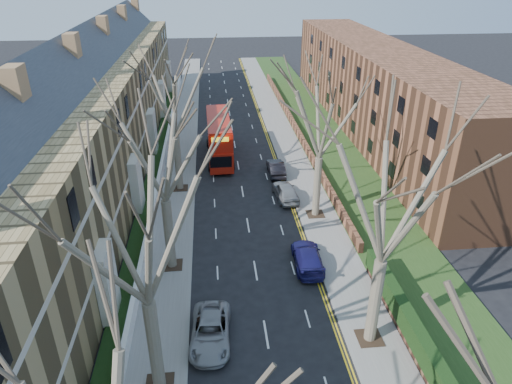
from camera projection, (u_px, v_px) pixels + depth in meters
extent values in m
cube|color=slate|center=(182.00, 146.00, 51.93)|extent=(3.00, 102.00, 0.12)
cube|color=slate|center=(286.00, 142.00, 53.01)|extent=(3.00, 102.00, 0.12)
cube|color=olive|center=(89.00, 130.00, 41.90)|extent=(9.00, 78.00, 10.00)
cube|color=#2D3138|center=(77.00, 64.00, 39.16)|extent=(4.67, 78.00, 4.67)
cube|color=beige|center=(140.00, 144.00, 42.98)|extent=(0.12, 78.00, 0.35)
cube|color=beige|center=(136.00, 108.00, 41.39)|extent=(0.12, 78.00, 0.35)
cube|color=brown|center=(376.00, 89.00, 55.34)|extent=(8.00, 54.00, 10.00)
cube|color=brown|center=(295.00, 126.00, 56.48)|extent=(0.35, 54.00, 0.90)
cube|color=white|center=(161.00, 171.00, 44.44)|extent=(0.30, 78.00, 1.00)
cube|color=#213E16|center=(324.00, 140.00, 53.37)|extent=(6.00, 102.00, 0.06)
cylinder|color=brown|center=(154.00, 346.00, 21.50)|extent=(0.64, 0.64, 5.25)
cube|color=#2D2116|center=(160.00, 384.00, 22.69)|extent=(1.40, 1.40, 0.05)
cylinder|color=brown|center=(169.00, 234.00, 30.40)|extent=(0.64, 0.64, 5.07)
cube|color=#2D2116|center=(172.00, 265.00, 31.55)|extent=(1.40, 1.40, 0.05)
cylinder|color=brown|center=(178.00, 162.00, 40.99)|extent=(0.60, 0.60, 5.25)
cube|color=#2D2116|center=(180.00, 188.00, 42.18)|extent=(1.40, 1.40, 0.05)
cylinder|color=brown|center=(375.00, 301.00, 24.30)|extent=(0.64, 0.64, 5.25)
cube|color=#2D2116|center=(369.00, 338.00, 25.49)|extent=(1.40, 1.40, 0.05)
cylinder|color=brown|center=(317.00, 187.00, 36.74)|extent=(0.60, 0.60, 5.07)
cube|color=#2D2116|center=(315.00, 214.00, 37.89)|extent=(1.40, 1.40, 0.05)
cube|color=#A0170B|center=(219.00, 145.00, 48.41)|extent=(2.51, 10.33, 2.06)
cube|color=#A0170B|center=(219.00, 128.00, 47.52)|extent=(2.51, 9.81, 1.87)
cube|color=black|center=(219.00, 142.00, 48.22)|extent=(2.52, 9.50, 0.84)
cube|color=black|center=(219.00, 127.00, 47.48)|extent=(2.52, 9.30, 0.84)
imported|color=gray|center=(211.00, 331.00, 25.22)|extent=(2.46, 4.83, 1.31)
imported|color=navy|center=(308.00, 257.00, 31.46)|extent=(2.12, 4.77, 1.36)
imported|color=gray|center=(286.00, 191.00, 40.28)|extent=(2.13, 4.48, 1.48)
imported|color=black|center=(276.00, 168.00, 44.89)|extent=(1.47, 4.21, 1.39)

